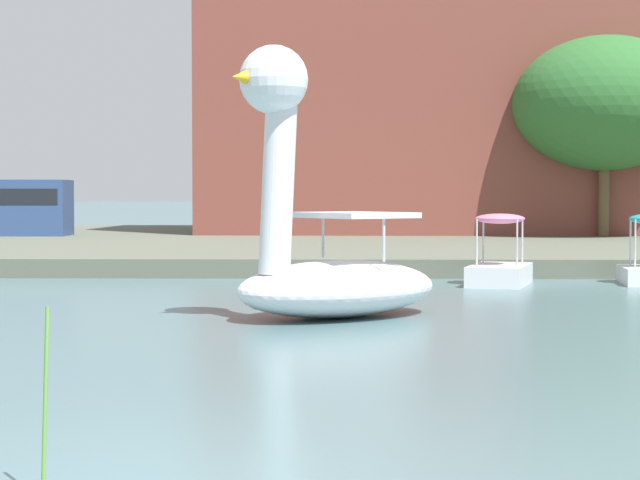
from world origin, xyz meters
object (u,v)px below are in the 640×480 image
(pedal_boat_pink, at_px, (500,264))
(parked_van, at_px, (5,205))
(swan_boat, at_px, (324,248))
(tree_broadleaf_behind_dock, at_px, (605,104))

(pedal_boat_pink, height_order, parked_van, parked_van)
(pedal_boat_pink, relative_size, parked_van, 0.52)
(swan_boat, height_order, pedal_boat_pink, swan_boat)
(swan_boat, bearing_deg, parked_van, 117.75)
(swan_boat, relative_size, parked_van, 0.88)
(pedal_boat_pink, relative_size, tree_broadleaf_behind_dock, 0.34)
(swan_boat, distance_m, tree_broadleaf_behind_dock, 22.65)
(pedal_boat_pink, distance_m, tree_broadleaf_behind_dock, 16.21)
(swan_boat, relative_size, pedal_boat_pink, 1.71)
(swan_boat, distance_m, parked_van, 23.79)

